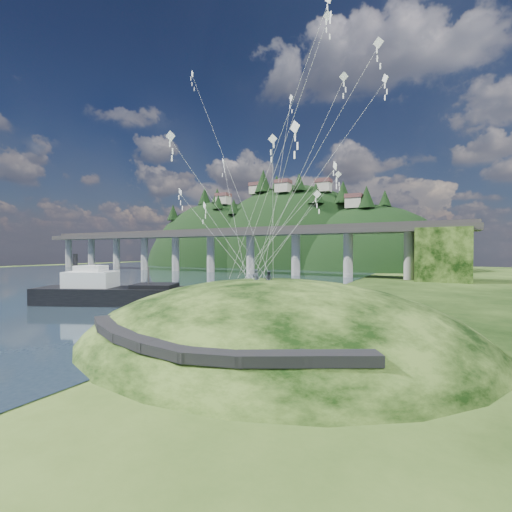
% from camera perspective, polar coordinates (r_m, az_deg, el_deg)
% --- Properties ---
extents(ground, '(320.00, 320.00, 0.00)m').
position_cam_1_polar(ground, '(33.96, -11.01, -12.00)').
color(ground, black).
rests_on(ground, ground).
extents(water, '(240.00, 240.00, 0.00)m').
position_cam_1_polar(water, '(108.53, -31.04, -3.17)').
color(water, '#293C4C').
rests_on(water, ground).
extents(grass_hill, '(36.00, 32.00, 13.00)m').
position_cam_1_polar(grass_hill, '(31.88, 3.10, -15.64)').
color(grass_hill, black).
rests_on(grass_hill, ground).
extents(footpath, '(22.29, 5.84, 0.83)m').
position_cam_1_polar(footpath, '(21.55, -11.93, -13.92)').
color(footpath, black).
rests_on(footpath, ground).
extents(bridge, '(160.00, 11.00, 15.00)m').
position_cam_1_polar(bridge, '(106.84, 1.68, 2.11)').
color(bridge, '#2D2B2B').
rests_on(bridge, ground).
extents(far_ridge, '(153.00, 70.00, 94.50)m').
position_cam_1_polar(far_ridge, '(162.01, 4.41, -4.34)').
color(far_ridge, black).
rests_on(far_ridge, ground).
extents(work_barge, '(20.82, 13.22, 7.11)m').
position_cam_1_polar(work_barge, '(52.44, -23.49, -5.48)').
color(work_barge, black).
rests_on(work_barge, ground).
extents(wooden_dock, '(14.37, 2.78, 1.02)m').
position_cam_1_polar(wooden_dock, '(39.79, -9.19, -9.41)').
color(wooden_dock, '#322014').
rests_on(wooden_dock, ground).
extents(kite_flyers, '(2.11, 0.75, 1.87)m').
position_cam_1_polar(kite_flyers, '(30.66, 1.14, -2.36)').
color(kite_flyers, '#292E36').
rests_on(kite_flyers, ground).
extents(kite_swarm, '(19.83, 15.72, 15.60)m').
position_cam_1_polar(kite_swarm, '(32.48, 4.71, 20.95)').
color(kite_swarm, white).
rests_on(kite_swarm, ground).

